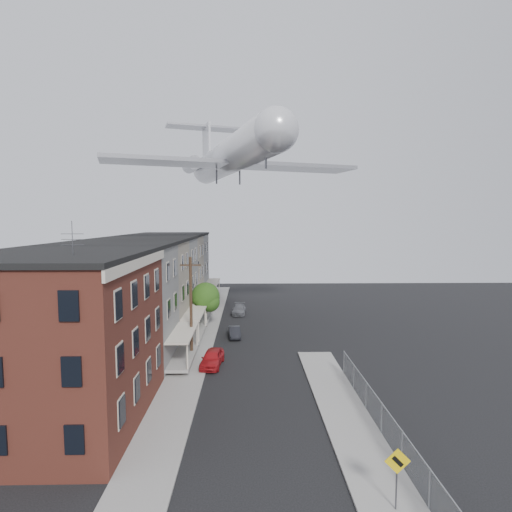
{
  "coord_description": "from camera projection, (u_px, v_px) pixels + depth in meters",
  "views": [
    {
      "loc": [
        -0.55,
        -16.57,
        12.16
      ],
      "look_at": [
        -0.06,
        8.82,
        9.9
      ],
      "focal_mm": 28.0,
      "sensor_mm": 36.0,
      "label": 1
    }
  ],
  "objects": [
    {
      "name": "row_house_e",
      "position": [
        174.0,
        266.0,
        61.22
      ],
      "size": [
        11.98,
        7.0,
        10.3
      ],
      "color": "slate",
      "rests_on": "ground"
    },
    {
      "name": "street_tree",
      "position": [
        207.0,
        298.0,
        44.99
      ],
      "size": [
        3.22,
        3.2,
        5.2
      ],
      "color": "black",
      "rests_on": "ground"
    },
    {
      "name": "car_near",
      "position": [
        212.0,
        358.0,
        33.37
      ],
      "size": [
        2.03,
        4.16,
        1.37
      ],
      "primitive_type": "imported",
      "rotation": [
        0.0,
        0.0,
        -0.11
      ],
      "color": "#B4171C",
      "rests_on": "ground"
    },
    {
      "name": "row_house_b",
      "position": [
        136.0,
        290.0,
        40.31
      ],
      "size": [
        11.98,
        7.0,
        10.3
      ],
      "color": "gray",
      "rests_on": "ground"
    },
    {
      "name": "airplane",
      "position": [
        229.0,
        157.0,
        45.1
      ],
      "size": [
        27.6,
        31.58,
        9.14
      ],
      "color": "silver",
      "rests_on": "ground"
    },
    {
      "name": "corner_building",
      "position": [
        58.0,
        338.0,
        23.87
      ],
      "size": [
        10.31,
        12.3,
        12.15
      ],
      "color": "#3E1A13",
      "rests_on": "ground"
    },
    {
      "name": "car_far",
      "position": [
        239.0,
        309.0,
        52.08
      ],
      "size": [
        1.83,
        4.18,
        1.19
      ],
      "primitive_type": "imported",
      "rotation": [
        0.0,
        0.0,
        -0.04
      ],
      "color": "slate",
      "rests_on": "ground"
    },
    {
      "name": "ground",
      "position": [
        261.0,
        497.0,
        17.59
      ],
      "size": [
        120.0,
        120.0,
        0.0
      ],
      "primitive_type": "plane",
      "color": "black",
      "rests_on": "ground"
    },
    {
      "name": "sidewalk_right",
      "position": [
        351.0,
        425.0,
        23.66
      ],
      "size": [
        3.0,
        26.0,
        0.12
      ],
      "primitive_type": "cube",
      "color": "gray",
      "rests_on": "ground"
    },
    {
      "name": "chainlink_fence",
      "position": [
        382.0,
        418.0,
        22.61
      ],
      "size": [
        0.06,
        18.06,
        1.9
      ],
      "color": "gray",
      "rests_on": "ground"
    },
    {
      "name": "curb_right",
      "position": [
        326.0,
        425.0,
        23.63
      ],
      "size": [
        0.15,
        26.0,
        0.14
      ],
      "primitive_type": "cube",
      "color": "gray",
      "rests_on": "ground"
    },
    {
      "name": "sidewalk_left",
      "position": [
        201.0,
        337.0,
        41.38
      ],
      "size": [
        3.0,
        62.0,
        0.12
      ],
      "primitive_type": "cube",
      "color": "gray",
      "rests_on": "ground"
    },
    {
      "name": "row_house_c",
      "position": [
        152.0,
        280.0,
        47.28
      ],
      "size": [
        11.98,
        7.0,
        10.3
      ],
      "color": "slate",
      "rests_on": "ground"
    },
    {
      "name": "warning_sign",
      "position": [
        397.0,
        469.0,
        16.51
      ],
      "size": [
        1.1,
        0.11,
        2.8
      ],
      "color": "#515156",
      "rests_on": "ground"
    },
    {
      "name": "row_house_d",
      "position": [
        165.0,
        272.0,
        54.25
      ],
      "size": [
        11.98,
        7.0,
        10.3
      ],
      "color": "gray",
      "rests_on": "ground"
    },
    {
      "name": "curb_left",
      "position": [
        215.0,
        337.0,
        41.41
      ],
      "size": [
        0.15,
        62.0,
        0.14
      ],
      "primitive_type": "cube",
      "color": "gray",
      "rests_on": "ground"
    },
    {
      "name": "row_house_a",
      "position": [
        112.0,
        305.0,
        33.34
      ],
      "size": [
        11.98,
        7.0,
        10.3
      ],
      "color": "slate",
      "rests_on": "ground"
    },
    {
      "name": "utility_pole",
      "position": [
        191.0,
        306.0,
        34.99
      ],
      "size": [
        1.8,
        0.26,
        9.0
      ],
      "color": "black",
      "rests_on": "ground"
    },
    {
      "name": "car_mid",
      "position": [
        235.0,
        332.0,
        41.61
      ],
      "size": [
        1.47,
        3.37,
        1.08
      ],
      "primitive_type": "imported",
      "rotation": [
        0.0,
        0.0,
        0.1
      ],
      "color": "black",
      "rests_on": "ground"
    }
  ]
}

